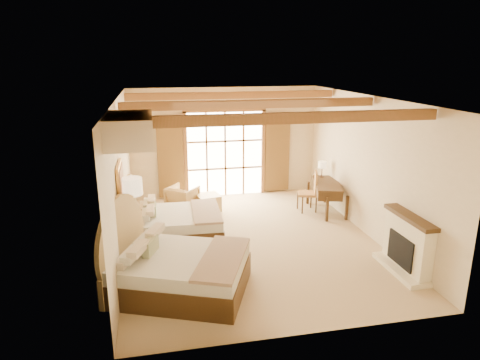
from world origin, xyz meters
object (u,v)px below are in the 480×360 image
object	(u,v)px
bed_near	(170,268)
nightstand	(137,252)
armchair	(183,198)
desk	(326,196)
bed_far	(169,222)

from	to	relation	value
bed_near	nightstand	world-z (taller)	bed_near
nightstand	armchair	xyz separation A→B (m)	(1.13, 3.11, 0.03)
bed_near	desk	bearing A→B (deg)	59.50
nightstand	armchair	bearing A→B (deg)	55.67
bed_near	desk	size ratio (longest dim) A/B	1.78
desk	nightstand	bearing A→B (deg)	-139.98
bed_far	armchair	size ratio (longest dim) A/B	2.86
nightstand	desk	bearing A→B (deg)	10.08
nightstand	armchair	size ratio (longest dim) A/B	0.83
bed_near	bed_far	size ratio (longest dim) A/B	1.36
bed_far	bed_near	bearing A→B (deg)	-89.64
nightstand	bed_far	bearing A→B (deg)	46.15
bed_near	bed_far	xyz separation A→B (m)	(0.07, 2.31, -0.04)
bed_far	armchair	distance (m)	1.95
armchair	desk	world-z (taller)	desk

